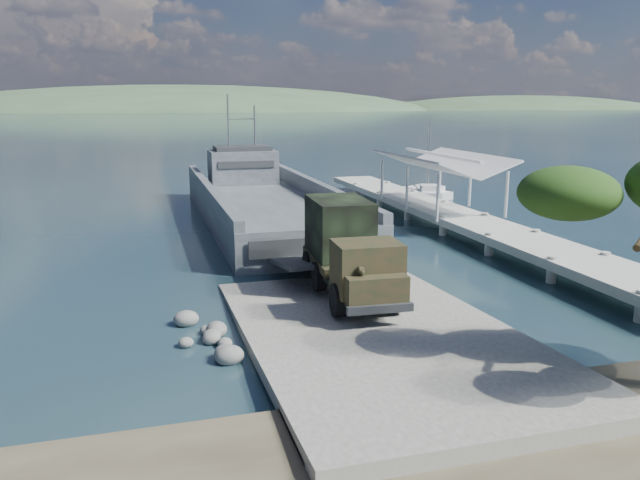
# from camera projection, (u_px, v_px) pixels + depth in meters

# --- Properties ---
(ground) EXTENTS (1400.00, 1400.00, 0.00)m
(ground) POSITION_uv_depth(u_px,v_px,m) (368.00, 332.00, 25.01)
(ground) COLOR #1A343E
(ground) RESTS_ON ground
(boat_ramp) EXTENTS (10.00, 18.00, 0.50)m
(boat_ramp) POSITION_uv_depth(u_px,v_px,m) (378.00, 335.00, 24.02)
(boat_ramp) COLOR slate
(boat_ramp) RESTS_ON ground
(shoreline_rocks) EXTENTS (3.20, 5.60, 0.90)m
(shoreline_rocks) POSITION_uv_depth(u_px,v_px,m) (212.00, 344.00, 23.81)
(shoreline_rocks) COLOR slate
(shoreline_rocks) RESTS_ON ground
(distant_headlands) EXTENTS (1000.00, 240.00, 48.00)m
(distant_headlands) POSITION_uv_depth(u_px,v_px,m) (204.00, 111.00, 563.64)
(distant_headlands) COLOR #355333
(distant_headlands) RESTS_ON ground
(pier) EXTENTS (6.40, 44.00, 6.10)m
(pier) POSITION_uv_depth(u_px,v_px,m) (446.00, 205.00, 45.76)
(pier) COLOR #B5B5AA
(pier) RESTS_ON ground
(landing_craft) EXTENTS (8.95, 35.21, 10.44)m
(landing_craft) POSITION_uv_depth(u_px,v_px,m) (265.00, 210.00, 47.84)
(landing_craft) COLOR #3E464A
(landing_craft) RESTS_ON ground
(military_truck) EXTENTS (3.32, 8.95, 4.08)m
(military_truck) POSITION_uv_depth(u_px,v_px,m) (348.00, 249.00, 28.20)
(military_truck) COLOR black
(military_truck) RESTS_ON boat_ramp
(soldier) EXTENTS (0.80, 0.62, 1.95)m
(soldier) POSITION_uv_depth(u_px,v_px,m) (361.00, 300.00, 24.30)
(soldier) COLOR black
(soldier) RESTS_ON boat_ramp
(sailboat_near) EXTENTS (3.79, 6.56, 7.68)m
(sailboat_near) POSITION_uv_depth(u_px,v_px,m) (428.00, 193.00, 59.86)
(sailboat_near) COLOR silver
(sailboat_near) RESTS_ON ground
(sailboat_far) EXTENTS (3.35, 5.79, 6.78)m
(sailboat_far) POSITION_uv_depth(u_px,v_px,m) (427.00, 193.00, 60.22)
(sailboat_far) COLOR silver
(sailboat_far) RESTS_ON ground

